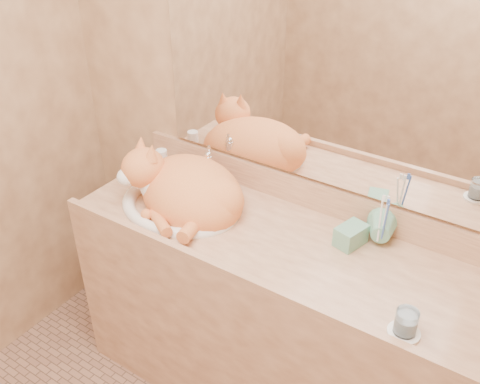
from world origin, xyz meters
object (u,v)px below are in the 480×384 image
Objects in this scene: cat at (183,186)px; soap_dispenser at (342,231)px; vanity_counter at (270,321)px; toothbrush_cup at (380,237)px; water_glass at (406,322)px; sink_basin at (180,190)px.

soap_dispenser is (0.65, 0.07, -0.00)m from cat.
toothbrush_cup is at bearing 24.32° from vanity_counter.
cat is 4.31× the size of toothbrush_cup.
vanity_counter is 0.76m from water_glass.
water_glass reaches higher than vanity_counter.
vanity_counter is at bearing 19.64° from cat.
cat is at bearing 65.38° from sink_basin.
water_glass is at bearing -12.87° from sink_basin.
toothbrush_cup reaches higher than water_glass.
vanity_counter is 3.26× the size of cat.
toothbrush_cup is (0.11, 0.09, -0.03)m from soap_dispenser.
soap_dispenser is at bearing 4.83° from sink_basin.
soap_dispenser is 0.14m from toothbrush_cup.
cat reaches higher than toothbrush_cup.
sink_basin is at bearing -167.07° from toothbrush_cup.
toothbrush_cup is at bearing 31.01° from cat.
water_glass is (0.98, -0.19, -0.04)m from cat.
cat is 2.84× the size of soap_dispenser.
cat is at bearing 169.17° from water_glass.
water_glass is (0.98, -0.17, -0.03)m from sink_basin.
toothbrush_cup is at bearing 121.57° from water_glass.
sink_basin is 0.02m from cat.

